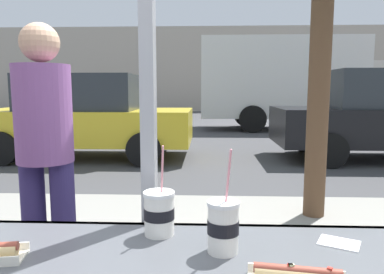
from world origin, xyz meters
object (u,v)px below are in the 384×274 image
(soda_cup_left, at_px, (223,226))
(pedestrian, at_px, (45,146))
(parked_car_yellow, at_px, (86,116))
(box_truck, at_px, (299,81))
(soda_cup_right, at_px, (159,212))
(parked_car_black, at_px, (383,115))

(soda_cup_left, distance_m, pedestrian, 1.42)
(soda_cup_left, xyz_separation_m, parked_car_yellow, (-2.56, 6.37, -0.14))
(soda_cup_left, distance_m, parked_car_yellow, 6.87)
(parked_car_yellow, xyz_separation_m, box_truck, (5.74, 5.71, 0.84))
(pedestrian, bearing_deg, box_truck, 69.37)
(soda_cup_right, distance_m, pedestrian, 1.18)
(soda_cup_right, relative_size, pedestrian, 0.19)
(box_truck, height_order, pedestrian, box_truck)
(parked_car_black, bearing_deg, soda_cup_right, -120.51)
(box_truck, distance_m, pedestrian, 11.84)
(soda_cup_left, bearing_deg, parked_car_yellow, 111.88)
(soda_cup_left, xyz_separation_m, parked_car_black, (3.47, 6.37, -0.10))
(parked_car_black, relative_size, box_truck, 0.58)
(parked_car_black, height_order, pedestrian, parked_car_black)
(parked_car_yellow, relative_size, box_truck, 0.59)
(parked_car_yellow, distance_m, pedestrian, 5.59)
(soda_cup_left, distance_m, soda_cup_right, 0.24)
(soda_cup_left, relative_size, box_truck, 0.04)
(soda_cup_right, distance_m, parked_car_yellow, 6.67)
(parked_car_yellow, relative_size, pedestrian, 2.64)
(soda_cup_right, height_order, parked_car_yellow, parked_car_yellow)
(soda_cup_left, xyz_separation_m, pedestrian, (-0.99, 1.01, 0.08))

